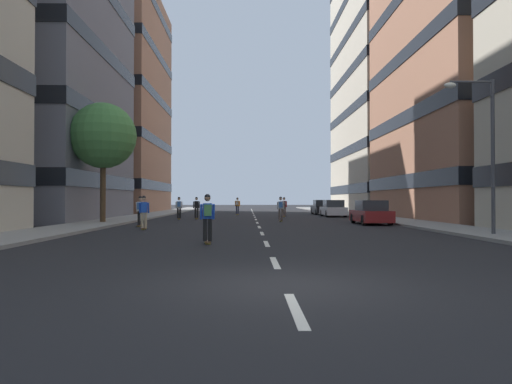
# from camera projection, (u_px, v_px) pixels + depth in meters

# --- Properties ---
(ground_plane) EXTENTS (187.46, 187.46, 0.00)m
(ground_plane) POSITION_uv_depth(u_px,v_px,m) (255.00, 218.00, 39.99)
(ground_plane) COLOR black
(sidewalk_left) EXTENTS (3.21, 85.92, 0.14)m
(sidewalk_left) POSITION_uv_depth(u_px,v_px,m) (147.00, 216.00, 43.70)
(sidewalk_left) COLOR gray
(sidewalk_left) RESTS_ON ground_plane
(sidewalk_right) EXTENTS (3.21, 85.92, 0.14)m
(sidewalk_right) POSITION_uv_depth(u_px,v_px,m) (361.00, 215.00, 44.08)
(sidewalk_right) COLOR gray
(sidewalk_right) RESTS_ON ground_plane
(lane_markings) EXTENTS (0.16, 72.20, 0.01)m
(lane_markings) POSITION_uv_depth(u_px,v_px,m) (255.00, 217.00, 41.74)
(lane_markings) COLOR silver
(lane_markings) RESTS_ON ground_plane
(building_left_far) EXTENTS (17.95, 19.28, 26.80)m
(building_left_far) POSITION_uv_depth(u_px,v_px,m) (86.00, 103.00, 57.84)
(building_left_far) COLOR #9E6B51
(building_left_far) RESTS_ON ground_plane
(building_right_far) EXTENTS (17.95, 21.11, 37.46)m
(building_right_far) POSITION_uv_depth(u_px,v_px,m) (417.00, 61.00, 58.72)
(building_right_far) COLOR #BCB29E
(building_right_far) RESTS_ON ground_plane
(parked_car_near) EXTENTS (1.82, 4.40, 1.52)m
(parked_car_near) POSITION_uv_depth(u_px,v_px,m) (333.00, 209.00, 42.86)
(parked_car_near) COLOR silver
(parked_car_near) RESTS_ON ground_plane
(parked_car_mid) EXTENTS (1.82, 4.40, 1.52)m
(parked_car_mid) POSITION_uv_depth(u_px,v_px,m) (322.00, 208.00, 49.30)
(parked_car_mid) COLOR black
(parked_car_mid) RESTS_ON ground_plane
(parked_car_far) EXTENTS (1.82, 4.40, 1.52)m
(parked_car_far) POSITION_uv_depth(u_px,v_px,m) (371.00, 213.00, 29.85)
(parked_car_far) COLOR maroon
(parked_car_far) RESTS_ON ground_plane
(street_tree_near) EXTENTS (4.23, 4.23, 7.67)m
(street_tree_near) POSITION_uv_depth(u_px,v_px,m) (103.00, 136.00, 30.30)
(street_tree_near) COLOR #4C3823
(street_tree_near) RESTS_ON sidewalk_left
(streetlamp_right) EXTENTS (2.13, 0.30, 6.50)m
(streetlamp_right) POSITION_uv_depth(u_px,v_px,m) (484.00, 139.00, 19.78)
(streetlamp_right) COLOR #3F3F44
(streetlamp_right) RESTS_ON sidewalk_right
(skater_0) EXTENTS (0.56, 0.92, 1.78)m
(skater_0) POSITION_uv_depth(u_px,v_px,m) (237.00, 205.00, 48.05)
(skater_0) COLOR brown
(skater_0) RESTS_ON ground_plane
(skater_1) EXTENTS (0.56, 0.92, 1.78)m
(skater_1) POSITION_uv_depth(u_px,v_px,m) (196.00, 207.00, 37.94)
(skater_1) COLOR brown
(skater_1) RESTS_ON ground_plane
(skater_2) EXTENTS (0.55, 0.91, 1.78)m
(skater_2) POSITION_uv_depth(u_px,v_px,m) (284.00, 206.00, 42.79)
(skater_2) COLOR brown
(skater_2) RESTS_ON ground_plane
(skater_3) EXTENTS (0.56, 0.92, 1.78)m
(skater_3) POSITION_uv_depth(u_px,v_px,m) (207.00, 215.00, 16.75)
(skater_3) COLOR brown
(skater_3) RESTS_ON ground_plane
(skater_4) EXTENTS (0.55, 0.91, 1.78)m
(skater_4) POSITION_uv_depth(u_px,v_px,m) (144.00, 211.00, 24.55)
(skater_4) COLOR brown
(skater_4) RESTS_ON ground_plane
(skater_5) EXTENTS (0.53, 0.90, 1.78)m
(skater_5) POSITION_uv_depth(u_px,v_px,m) (281.00, 207.00, 33.68)
(skater_5) COLOR brown
(skater_5) RESTS_ON ground_plane
(skater_6) EXTENTS (0.56, 0.92, 1.78)m
(skater_6) POSITION_uv_depth(u_px,v_px,m) (179.00, 206.00, 37.20)
(skater_6) COLOR brown
(skater_6) RESTS_ON ground_plane
(skater_7) EXTENTS (0.55, 0.91, 1.78)m
(skater_7) POSITION_uv_depth(u_px,v_px,m) (140.00, 209.00, 27.24)
(skater_7) COLOR brown
(skater_7) RESTS_ON ground_plane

